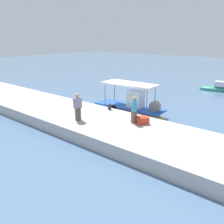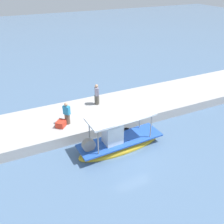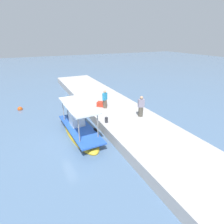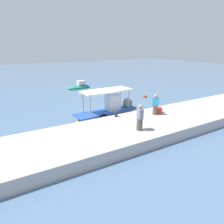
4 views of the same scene
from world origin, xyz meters
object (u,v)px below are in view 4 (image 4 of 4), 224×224
(cargo_crate, at_px, (158,110))
(fisherman_near_bollard, at_px, (140,119))
(main_fishing_boat, at_px, (108,112))
(fisherman_by_crate, at_px, (155,105))
(marker_buoy, at_px, (145,97))
(mooring_bollard, at_px, (116,114))
(moored_boat_near, at_px, (79,87))

(cargo_crate, bearing_deg, fisherman_near_bollard, -149.94)
(main_fishing_boat, xyz_separation_m, fisherman_by_crate, (2.44, -3.09, 1.04))
(fisherman_by_crate, xyz_separation_m, marker_buoy, (4.80, 7.00, -1.38))
(mooring_bollard, bearing_deg, cargo_crate, -15.82)
(main_fishing_boat, xyz_separation_m, moored_boat_near, (2.66, 12.94, -0.23))
(main_fishing_boat, height_order, moored_boat_near, main_fishing_boat)
(fisherman_by_crate, xyz_separation_m, cargo_crate, (0.51, 0.17, -0.53))
(cargo_crate, height_order, moored_boat_near, cargo_crate)
(fisherman_near_bollard, height_order, mooring_bollard, fisherman_near_bollard)
(mooring_bollard, bearing_deg, moored_boat_near, 78.35)
(fisherman_near_bollard, bearing_deg, marker_buoy, 48.73)
(cargo_crate, bearing_deg, fisherman_by_crate, -161.52)
(marker_buoy, relative_size, moored_boat_near, 0.13)
(mooring_bollard, bearing_deg, fisherman_near_bollard, -91.79)
(mooring_bollard, distance_m, cargo_crate, 3.49)
(cargo_crate, relative_size, marker_buoy, 1.47)
(marker_buoy, bearing_deg, main_fishing_boat, -151.67)
(marker_buoy, bearing_deg, moored_boat_near, 116.89)
(moored_boat_near, bearing_deg, marker_buoy, -63.11)
(marker_buoy, distance_m, moored_boat_near, 10.13)
(fisherman_by_crate, distance_m, mooring_bollard, 3.11)
(marker_buoy, bearing_deg, fisherman_near_bollard, -131.27)
(fisherman_near_bollard, bearing_deg, mooring_bollard, 88.21)
(fisherman_by_crate, bearing_deg, fisherman_near_bollard, -148.17)
(fisherman_near_bollard, relative_size, moored_boat_near, 0.46)
(mooring_bollard, bearing_deg, fisherman_by_crate, -21.46)
(cargo_crate, bearing_deg, main_fishing_boat, 135.21)
(main_fishing_boat, relative_size, fisherman_near_bollard, 3.48)
(cargo_crate, distance_m, marker_buoy, 8.11)
(fisherman_near_bollard, xyz_separation_m, moored_boat_near, (3.17, 17.86, -1.30))
(cargo_crate, height_order, marker_buoy, cargo_crate)
(fisherman_by_crate, bearing_deg, cargo_crate, 18.48)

